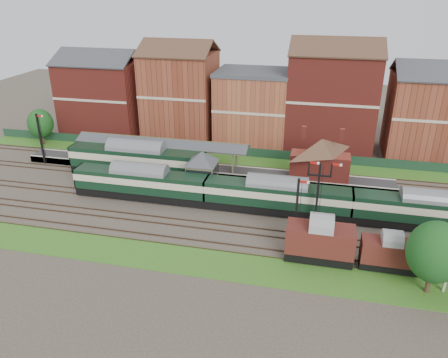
% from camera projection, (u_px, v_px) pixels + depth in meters
% --- Properties ---
extents(ground, '(160.00, 160.00, 0.00)m').
position_uv_depth(ground, '(219.00, 207.00, 55.22)').
color(ground, '#473D33').
rests_on(ground, ground).
extents(grass_back, '(90.00, 4.50, 0.06)m').
position_uv_depth(grass_back, '(242.00, 161.00, 69.41)').
color(grass_back, '#2D6619').
rests_on(grass_back, ground).
extents(grass_front, '(90.00, 5.00, 0.06)m').
position_uv_depth(grass_front, '(191.00, 260.00, 44.55)').
color(grass_front, '#2D6619').
rests_on(grass_front, ground).
extents(fence, '(90.00, 0.12, 1.50)m').
position_uv_depth(fence, '(245.00, 152.00, 70.89)').
color(fence, '#193823').
rests_on(fence, ground).
extents(platform, '(55.00, 3.40, 1.00)m').
position_uv_depth(platform, '(201.00, 170.00, 64.69)').
color(platform, '#2D2D2D').
rests_on(platform, ground).
extents(signal_box, '(5.40, 5.40, 6.00)m').
position_uv_depth(signal_box, '(202.00, 172.00, 57.40)').
color(signal_box, '#59684A').
rests_on(signal_box, ground).
extents(brick_hut, '(3.20, 2.64, 2.94)m').
position_uv_depth(brick_hut, '(262.00, 191.00, 56.59)').
color(brick_hut, brown).
rests_on(brick_hut, ground).
extents(station_building, '(8.10, 8.10, 5.90)m').
position_uv_depth(station_building, '(320.00, 158.00, 59.79)').
color(station_building, maroon).
rests_on(station_building, platform).
extents(canopy, '(26.00, 3.89, 4.08)m').
position_uv_depth(canopy, '(162.00, 141.00, 64.23)').
color(canopy, brown).
rests_on(canopy, platform).
extents(semaphore_bracket, '(3.60, 0.25, 8.18)m').
position_uv_depth(semaphore_bracket, '(318.00, 192.00, 48.63)').
color(semaphore_bracket, black).
rests_on(semaphore_bracket, ground).
extents(semaphore_platform_end, '(1.23, 0.25, 8.00)m').
position_uv_depth(semaphore_platform_end, '(41.00, 138.00, 66.72)').
color(semaphore_platform_end, black).
rests_on(semaphore_platform_end, ground).
extents(semaphore_siding, '(1.23, 0.25, 8.00)m').
position_uv_depth(semaphore_siding, '(297.00, 212.00, 45.24)').
color(semaphore_siding, black).
rests_on(semaphore_siding, ground).
extents(town_backdrop, '(69.00, 10.00, 16.00)m').
position_uv_depth(town_backdrop, '(252.00, 103.00, 74.56)').
color(town_backdrop, maroon).
rests_on(town_backdrop, ground).
extents(dmu_train, '(52.87, 2.78, 4.06)m').
position_uv_depth(dmu_train, '(277.00, 196.00, 52.76)').
color(dmu_train, black).
rests_on(dmu_train, ground).
extents(platform_railcar, '(19.99, 3.15, 4.60)m').
position_uv_depth(platform_railcar, '(137.00, 160.00, 62.66)').
color(platform_railcar, black).
rests_on(platform_railcar, ground).
extents(goods_van_a, '(6.74, 2.92, 4.09)m').
position_uv_depth(goods_van_a, '(320.00, 241.00, 43.70)').
color(goods_van_a, black).
rests_on(goods_van_a, ground).
extents(goods_van_b, '(5.47, 2.37, 3.32)m').
position_uv_depth(goods_van_b, '(390.00, 253.00, 42.50)').
color(goods_van_b, black).
rests_on(goods_van_b, ground).
extents(tree_far, '(4.97, 4.97, 7.24)m').
position_uv_depth(tree_far, '(436.00, 252.00, 38.23)').
color(tree_far, '#382619').
rests_on(tree_far, ground).
extents(tree_back, '(4.31, 4.31, 6.30)m').
position_uv_depth(tree_back, '(40.00, 123.00, 74.80)').
color(tree_back, '#382619').
rests_on(tree_back, ground).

